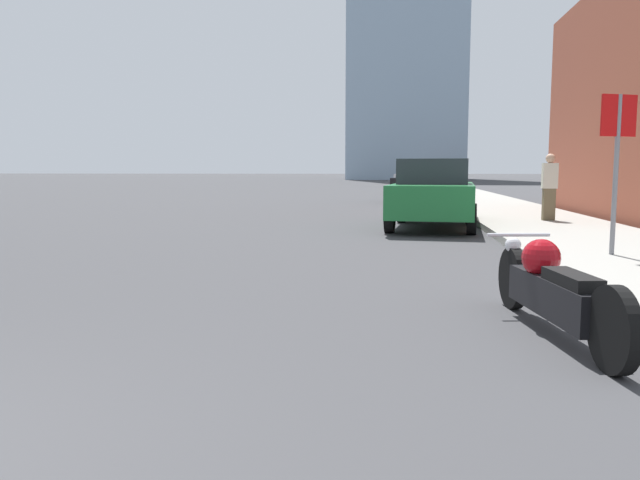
# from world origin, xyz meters

# --- Properties ---
(sidewalk) EXTENTS (3.18, 240.00, 0.15)m
(sidewalk) POSITION_xyz_m (6.55, 40.00, 0.07)
(sidewalk) COLOR gray
(sidewalk) RESTS_ON ground_plane
(motorcycle) EXTENTS (0.70, 2.65, 0.79)m
(motorcycle) POSITION_xyz_m (4.31, 3.64, 0.39)
(motorcycle) COLOR black
(motorcycle) RESTS_ON ground_plane
(parked_car_green) EXTENTS (2.30, 4.70, 1.64)m
(parked_car_green) POSITION_xyz_m (3.85, 13.33, 0.84)
(parked_car_green) COLOR #1E6B33
(parked_car_green) RESTS_ON ground_plane
(parked_car_black) EXTENTS (2.23, 4.03, 1.75)m
(parked_car_black) POSITION_xyz_m (3.80, 25.31, 0.86)
(parked_car_black) COLOR black
(parked_car_black) RESTS_ON ground_plane
(parked_car_white) EXTENTS (1.81, 3.96, 1.71)m
(parked_car_white) POSITION_xyz_m (3.82, 36.27, 0.86)
(parked_car_white) COLOR silver
(parked_car_white) RESTS_ON ground_plane
(parked_car_silver) EXTENTS (2.06, 4.44, 1.76)m
(parked_car_silver) POSITION_xyz_m (3.72, 49.17, 0.86)
(parked_car_silver) COLOR #BCBCC1
(parked_car_silver) RESTS_ON ground_plane
(parked_car_red) EXTENTS (1.82, 4.02, 1.69)m
(parked_car_red) POSITION_xyz_m (3.83, 61.45, 0.85)
(parked_car_red) COLOR red
(parked_car_red) RESTS_ON ground_plane
(stop_sign) EXTENTS (0.57, 0.26, 2.33)m
(stop_sign) POSITION_xyz_m (6.15, 7.81, 1.73)
(stop_sign) COLOR slate
(stop_sign) RESTS_ON sidewalk
(pedestrian) EXTENTS (0.36, 0.23, 1.64)m
(pedestrian) POSITION_xyz_m (6.71, 14.17, 0.99)
(pedestrian) COLOR brown
(pedestrian) RESTS_ON sidewalk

